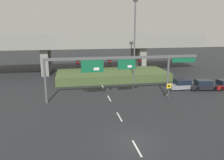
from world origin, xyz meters
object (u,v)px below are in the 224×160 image
Objects in this scene: speed_limit_sign at (169,89)px; highway_light_pole_near at (135,41)px; parked_sedan_near_right at (183,85)px; parked_sedan_mid_right at (204,85)px; signal_gantry at (120,64)px.

highway_light_pole_near is (-2.15, 8.66, 5.57)m from speed_limit_sign.
highway_light_pole_near reaches higher than parked_sedan_near_right.
highway_light_pole_near is 10.02m from parked_sedan_near_right.
speed_limit_sign is at bearing -135.50° from parked_sedan_near_right.
parked_sedan_mid_right is (9.30, -5.41, -6.27)m from highway_light_pole_near.
signal_gantry is 9.33× the size of speed_limit_sign.
parked_sedan_mid_right is at bearing 24.42° from speed_limit_sign.
highway_light_pole_near reaches higher than parked_sedan_mid_right.
speed_limit_sign is at bearing -11.97° from signal_gantry.
speed_limit_sign is 5.93m from parked_sedan_near_right.
highway_light_pole_near is at bearing 158.56° from parked_sedan_mid_right.
highway_light_pole_near is 2.91× the size of parked_sedan_mid_right.
parked_sedan_near_right is 0.98× the size of parked_sedan_mid_right.
speed_limit_sign is at bearing -76.08° from highway_light_pole_near.
speed_limit_sign is (6.19, -1.31, -3.20)m from signal_gantry.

